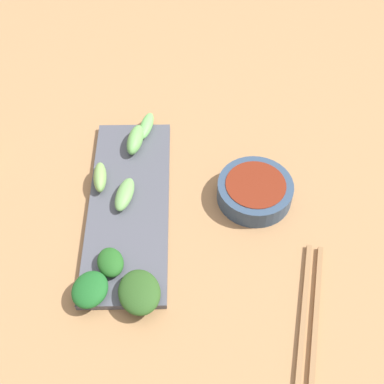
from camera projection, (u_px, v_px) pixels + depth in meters
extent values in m
cube|color=#9F754A|center=(166.00, 197.00, 0.91)|extent=(2.10, 2.10, 0.02)
cylinder|color=#2E435B|center=(255.00, 191.00, 0.89)|extent=(0.13, 0.13, 0.04)
cylinder|color=maroon|center=(255.00, 188.00, 0.88)|extent=(0.10, 0.10, 0.02)
cube|color=#494C55|center=(129.00, 206.00, 0.88)|extent=(0.14, 0.38, 0.01)
ellipsoid|color=#69B95A|center=(146.00, 126.00, 0.98)|extent=(0.04, 0.07, 0.02)
ellipsoid|color=#21591E|center=(110.00, 262.00, 0.79)|extent=(0.06, 0.06, 0.02)
ellipsoid|color=#76A553|center=(100.00, 177.00, 0.90)|extent=(0.03, 0.07, 0.03)
ellipsoid|color=#699E54|center=(125.00, 194.00, 0.88)|extent=(0.04, 0.08, 0.02)
ellipsoid|color=#1A5B22|center=(90.00, 290.00, 0.77)|extent=(0.07, 0.07, 0.02)
ellipsoid|color=#65A452|center=(135.00, 140.00, 0.95)|extent=(0.04, 0.08, 0.03)
ellipsoid|color=#2A501E|center=(139.00, 292.00, 0.76)|extent=(0.08, 0.09, 0.03)
cube|color=olive|center=(316.00, 313.00, 0.76)|extent=(0.06, 0.23, 0.01)
cube|color=olive|center=(304.00, 311.00, 0.77)|extent=(0.06, 0.23, 0.01)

